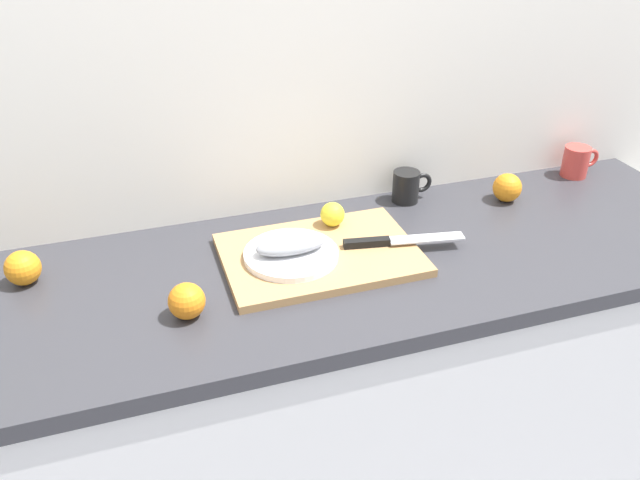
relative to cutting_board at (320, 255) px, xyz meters
The scene contains 12 objects.
back_wall 0.45m from the cutting_board, 79.02° to the left, with size 3.20×0.05×2.50m, color white.
kitchen_counter 0.46m from the cutting_board, 29.65° to the right, with size 2.00×0.60×0.90m.
cutting_board is the anchor object (origin of this frame).
white_plate 0.07m from the cutting_board, behind, with size 0.22×0.22×0.01m, color white.
fish_fillet 0.08m from the cutting_board, behind, with size 0.16×0.07×0.04m, color gray.
chef_knife 0.17m from the cutting_board, ahead, with size 0.29×0.08×0.02m.
lemon_0 0.13m from the cutting_board, 57.96° to the left, with size 0.06×0.06×0.06m, color yellow.
coffee_mug_0 0.38m from the cutting_board, 33.36° to the left, with size 0.11×0.07×0.09m.
coffee_mug_1 0.88m from the cutting_board, 13.31° to the left, with size 0.11×0.07×0.09m.
orange_0 0.35m from the cutting_board, 158.82° to the right, with size 0.08×0.08×0.08m, color orange.
orange_2 0.65m from the cutting_board, behind, with size 0.08×0.08×0.08m, color orange.
orange_3 0.59m from the cutting_board, 12.19° to the left, with size 0.08×0.08×0.08m, color orange.
Camera 1 is at (-0.45, -1.18, 1.71)m, focal length 36.20 mm.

